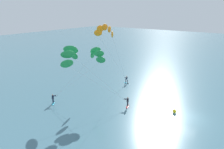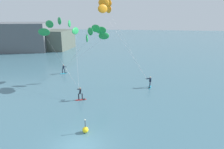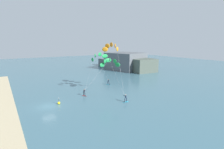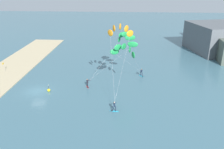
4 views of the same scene
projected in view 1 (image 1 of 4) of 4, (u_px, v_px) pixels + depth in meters
name	position (u px, v px, depth m)	size (l,w,h in m)	color
ground_plane	(189.00, 117.00, 28.33)	(240.00, 240.00, 0.00)	#426B7A
kitesurfer_nearshore	(106.00, 34.00, 33.32)	(7.68, 4.53, 12.68)	#23ADD1
kitesurfer_mid_water	(95.00, 56.00, 33.19)	(9.43, 6.91, 8.91)	#23ADD1
kitesurfer_far_out	(73.00, 56.00, 28.89)	(8.76, 9.98, 9.93)	red
marker_buoy	(174.00, 111.00, 29.39)	(0.56, 0.56, 1.38)	yellow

